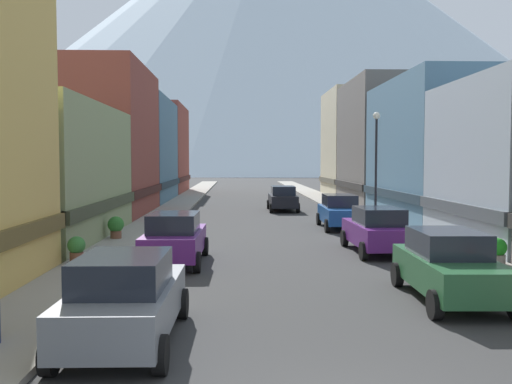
% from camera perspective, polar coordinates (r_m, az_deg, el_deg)
% --- Properties ---
extents(sidewalk_left, '(2.50, 100.00, 0.15)m').
position_cam_1_polar(sidewalk_left, '(42.17, -8.22, -1.54)').
color(sidewalk_left, gray).
rests_on(sidewalk_left, ground).
extents(sidewalk_right, '(2.50, 100.00, 0.15)m').
position_cam_1_polar(sidewalk_right, '(42.65, 8.72, -1.49)').
color(sidewalk_right, gray).
rests_on(sidewalk_right, ground).
extents(storefront_left_1, '(7.07, 11.76, 6.09)m').
position_cam_1_polar(storefront_left_1, '(26.55, -22.36, 1.61)').
color(storefront_left_1, '#8C9966').
rests_on(storefront_left_1, ground).
extents(storefront_left_2, '(9.77, 10.91, 9.63)m').
position_cam_1_polar(storefront_left_2, '(37.83, -18.29, 4.72)').
color(storefront_left_2, brown).
rests_on(storefront_left_2, ground).
extents(storefront_left_3, '(8.56, 12.64, 8.91)m').
position_cam_1_polar(storefront_left_3, '(49.37, -13.66, 4.00)').
color(storefront_left_3, slate).
rests_on(storefront_left_3, ground).
extents(storefront_left_4, '(9.64, 12.22, 9.59)m').
position_cam_1_polar(storefront_left_4, '(62.07, -11.74, 4.16)').
color(storefront_left_4, brown).
rests_on(storefront_left_4, ground).
extents(storefront_right_2, '(7.03, 12.10, 8.42)m').
position_cam_1_polar(storefront_right_2, '(35.11, 18.94, 3.86)').
color(storefront_right_2, slate).
rests_on(storefront_right_2, ground).
extents(storefront_right_3, '(9.71, 11.12, 10.09)m').
position_cam_1_polar(storefront_right_3, '(47.04, 15.23, 4.72)').
color(storefront_right_3, '#66605B').
rests_on(storefront_right_3, ground).
extents(storefront_right_4, '(9.21, 9.59, 10.60)m').
position_cam_1_polar(storefront_right_4, '(57.23, 11.84, 4.74)').
color(storefront_right_4, beige).
rests_on(storefront_right_4, ground).
extents(car_left_0, '(2.11, 4.42, 1.78)m').
position_cam_1_polar(car_left_0, '(11.23, -13.34, -10.64)').
color(car_left_0, slate).
rests_on(car_left_0, ground).
extents(car_left_1, '(2.14, 4.44, 1.78)m').
position_cam_1_polar(car_left_1, '(19.41, -8.41, -4.72)').
color(car_left_1, '#591E72').
rests_on(car_left_1, ground).
extents(car_right_0, '(2.18, 4.46, 1.78)m').
position_cam_1_polar(car_right_0, '(15.05, 19.35, -7.19)').
color(car_right_0, '#265933').
rests_on(car_right_0, ground).
extents(car_right_1, '(2.13, 4.43, 1.78)m').
position_cam_1_polar(car_right_1, '(21.93, 12.42, -3.84)').
color(car_right_1, '#591E72').
rests_on(car_right_1, ground).
extents(car_right_2, '(2.13, 4.43, 1.78)m').
position_cam_1_polar(car_right_2, '(29.49, 8.67, -1.99)').
color(car_right_2, '#19478C').
rests_on(car_right_2, ground).
extents(car_driving_0, '(2.06, 4.40, 1.78)m').
position_cam_1_polar(car_driving_0, '(39.31, 2.78, -0.65)').
color(car_driving_0, black).
rests_on(car_driving_0, ground).
extents(trash_bin_right, '(0.59, 0.59, 0.98)m').
position_cam_1_polar(trash_bin_right, '(19.96, 21.72, -5.44)').
color(trash_bin_right, '#4C5156').
rests_on(trash_bin_right, sidewalk_right).
extents(potted_plant_0, '(0.62, 0.62, 0.87)m').
position_cam_1_polar(potted_plant_0, '(20.06, 23.65, -5.56)').
color(potted_plant_0, gray).
rests_on(potted_plant_0, sidewalk_right).
extents(potted_plant_1, '(0.71, 0.71, 0.97)m').
position_cam_1_polar(potted_plant_1, '(25.20, -14.28, -3.44)').
color(potted_plant_1, brown).
rests_on(potted_plant_1, sidewalk_left).
extents(potted_plant_2, '(0.59, 0.59, 0.91)m').
position_cam_1_polar(potted_plant_2, '(19.47, -18.05, -5.57)').
color(potted_plant_2, brown).
rests_on(potted_plant_2, sidewalk_left).
extents(streetlamp_right, '(0.36, 0.36, 5.86)m').
position_cam_1_polar(streetlamp_right, '(28.40, 12.30, 4.00)').
color(streetlamp_right, black).
rests_on(streetlamp_right, sidewalk_right).
extents(mountain_backdrop, '(304.14, 304.14, 130.88)m').
position_cam_1_polar(mountain_backdrop, '(274.46, 2.04, 16.28)').
color(mountain_backdrop, silver).
rests_on(mountain_backdrop, ground).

